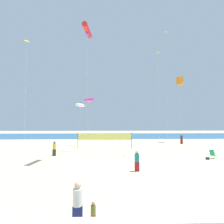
% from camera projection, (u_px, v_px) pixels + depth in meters
% --- Properties ---
extents(ground_plane, '(120.00, 120.00, 0.00)m').
position_uv_depth(ground_plane, '(129.00, 168.00, 14.47)').
color(ground_plane, beige).
extents(ocean_band, '(120.00, 20.00, 0.01)m').
position_uv_depth(ocean_band, '(113.00, 136.00, 48.36)').
color(ocean_band, '#28608C').
rests_on(ocean_band, ground).
extents(mother_figure, '(0.38, 0.38, 1.66)m').
position_uv_depth(mother_figure, '(78.00, 202.00, 6.42)').
color(mother_figure, navy).
rests_on(mother_figure, ground).
extents(toddler_figure, '(0.20, 0.20, 0.87)m').
position_uv_depth(toddler_figure, '(93.00, 212.00, 6.46)').
color(toddler_figure, maroon).
rests_on(toddler_figure, ground).
extents(beachgoer_charcoal_shirt, '(0.40, 0.40, 1.75)m').
position_uv_depth(beachgoer_charcoal_shirt, '(182.00, 139.00, 30.16)').
color(beachgoer_charcoal_shirt, maroon).
rests_on(beachgoer_charcoal_shirt, ground).
extents(beachgoer_teal_shirt, '(0.38, 0.38, 1.67)m').
position_uv_depth(beachgoer_teal_shirt, '(137.00, 160.00, 13.51)').
color(beachgoer_teal_shirt, maroon).
rests_on(beachgoer_teal_shirt, ground).
extents(beachgoer_mustard_shirt, '(0.38, 0.38, 1.68)m').
position_uv_depth(beachgoer_mustard_shirt, '(54.00, 148.00, 19.64)').
color(beachgoer_mustard_shirt, '#2D2D33').
rests_on(beachgoer_mustard_shirt, ground).
extents(folding_beach_chair, '(0.52, 0.65, 0.89)m').
position_uv_depth(folding_beach_chair, '(213.00, 154.00, 18.26)').
color(folding_beach_chair, '#1E8C4C').
rests_on(folding_beach_chair, ground).
extents(volleyball_net, '(8.00, 0.34, 2.40)m').
position_uv_depth(volleyball_net, '(105.00, 137.00, 24.95)').
color(volleyball_net, '#4C4C51').
rests_on(volleyball_net, ground).
extents(beach_handbag, '(0.34, 0.17, 0.27)m').
position_uv_depth(beach_handbag, '(208.00, 158.00, 17.57)').
color(beach_handbag, '#2D2D33').
rests_on(beach_handbag, ground).
extents(kite_red_tube, '(0.86, 2.53, 14.26)m').
position_uv_depth(kite_red_tube, '(87.00, 31.00, 18.46)').
color(kite_red_tube, silver).
rests_on(kite_red_tube, ground).
extents(kite_orange_box, '(1.10, 1.10, 12.99)m').
position_uv_depth(kite_orange_box, '(180.00, 81.00, 34.03)').
color(kite_orange_box, silver).
rests_on(kite_orange_box, ground).
extents(kite_magenta_tube, '(1.73, 1.30, 7.96)m').
position_uv_depth(kite_magenta_tube, '(89.00, 100.00, 28.76)').
color(kite_magenta_tube, silver).
rests_on(kite_magenta_tube, ground).
extents(kite_orange_diamond, '(0.52, 0.53, 18.09)m').
position_uv_depth(kite_orange_diamond, '(166.00, 38.00, 26.21)').
color(kite_orange_diamond, silver).
rests_on(kite_orange_diamond, ground).
extents(kite_lime_diamond, '(0.44, 0.44, 12.92)m').
position_uv_depth(kite_lime_diamond, '(158.00, 57.00, 21.43)').
color(kite_lime_diamond, silver).
rests_on(kite_lime_diamond, ground).
extents(kite_white_inflatable, '(1.41, 0.85, 6.59)m').
position_uv_depth(kite_white_inflatable, '(80.00, 105.00, 23.07)').
color(kite_white_inflatable, silver).
rests_on(kite_white_inflatable, ground).
extents(kite_yellow_diamond, '(0.78, 0.78, 13.58)m').
position_uv_depth(kite_yellow_diamond, '(27.00, 43.00, 19.73)').
color(kite_yellow_diamond, silver).
rests_on(kite_yellow_diamond, ground).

